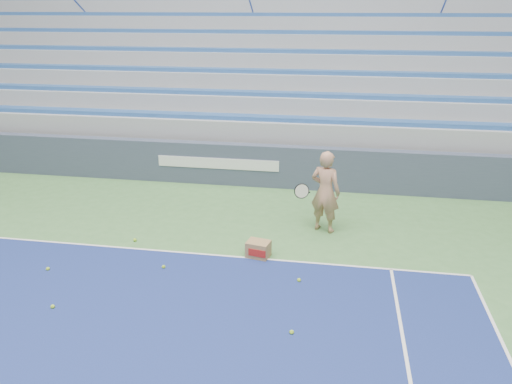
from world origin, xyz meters
TOP-DOWN VIEW (x-y plane):
  - sponsor_barrier at (0.00, 15.88)m, footprint 30.00×0.32m
  - bleachers at (0.00, 21.60)m, footprint 31.00×9.15m
  - tennis_player at (2.84, 13.37)m, footprint 0.98×0.93m
  - ball_box at (1.68, 11.98)m, footprint 0.47×0.40m
  - tennis_ball_0 at (-1.95, 10.84)m, footprint 0.07×0.07m
  - tennis_ball_1 at (2.54, 9.73)m, footprint 0.07×0.07m
  - tennis_ball_2 at (0.07, 11.25)m, footprint 0.07×0.07m
  - tennis_ball_3 at (-0.87, 12.21)m, footprint 0.07×0.07m
  - tennis_ball_4 at (1.54, 12.10)m, footprint 0.07×0.07m
  - tennis_ball_5 at (-1.22, 9.75)m, footprint 0.07×0.07m
  - tennis_ball_6 at (2.52, 11.20)m, footprint 0.07×0.07m

SIDE VIEW (x-z plane):
  - tennis_ball_0 at x=-1.95m, z-range 0.00..0.07m
  - tennis_ball_1 at x=2.54m, z-range 0.00..0.07m
  - tennis_ball_2 at x=0.07m, z-range 0.00..0.07m
  - tennis_ball_3 at x=-0.87m, z-range 0.00..0.07m
  - tennis_ball_4 at x=1.54m, z-range 0.00..0.07m
  - tennis_ball_5 at x=-1.22m, z-range 0.00..0.07m
  - tennis_ball_6 at x=2.52m, z-range 0.00..0.07m
  - ball_box at x=1.68m, z-range 0.00..0.32m
  - sponsor_barrier at x=0.00m, z-range 0.00..1.10m
  - tennis_player at x=2.84m, z-range 0.00..1.73m
  - bleachers at x=0.00m, z-range -1.29..6.01m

